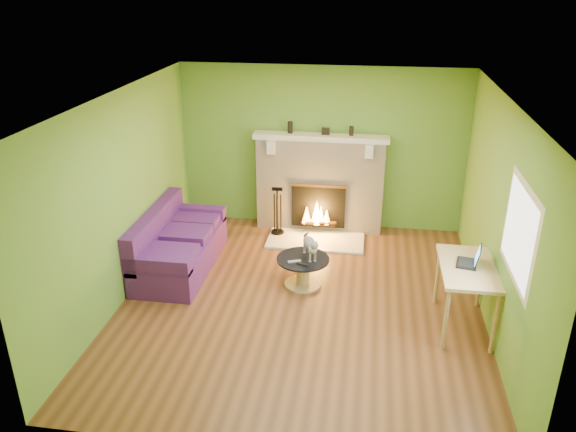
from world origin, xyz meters
name	(u,v)px	position (x,y,z in m)	size (l,w,h in m)	color
floor	(301,302)	(0.00, 0.00, 0.00)	(5.00, 5.00, 0.00)	#5B331A
ceiling	(303,99)	(0.00, 0.00, 2.60)	(5.00, 5.00, 0.00)	white
wall_back	(322,149)	(0.00, 2.50, 1.30)	(5.00, 5.00, 0.00)	#609731
wall_front	(261,329)	(0.00, -2.50, 1.30)	(5.00, 5.00, 0.00)	#609731
wall_left	(122,198)	(-2.25, 0.00, 1.30)	(5.00, 5.00, 0.00)	#609731
wall_right	(499,220)	(2.25, 0.00, 1.30)	(5.00, 5.00, 0.00)	#609731
window_frame	(520,233)	(2.24, -0.90, 1.55)	(1.20, 1.20, 0.00)	silver
window_pane	(519,233)	(2.23, -0.90, 1.55)	(1.06, 1.06, 0.00)	white
fireplace	(320,184)	(0.00, 2.32, 0.77)	(2.10, 0.46, 1.58)	beige
hearth	(316,240)	(0.00, 1.80, 0.01)	(1.50, 0.75, 0.03)	beige
mantel	(321,137)	(0.00, 2.30, 1.54)	(2.10, 0.28, 0.08)	beige
sofa	(177,246)	(-1.86, 0.68, 0.33)	(0.88, 1.89, 0.85)	#3D185C
coffee_table	(303,270)	(-0.03, 0.44, 0.23)	(0.70, 0.70, 0.40)	tan
desk	(468,274)	(1.95, -0.24, 0.70)	(0.63, 1.08, 0.80)	tan
cat	(310,246)	(0.05, 0.49, 0.56)	(0.19, 0.53, 0.33)	slate
remote_silver	(294,261)	(-0.13, 0.32, 0.41)	(0.17, 0.04, 0.02)	gray
remote_black	(303,264)	(-0.01, 0.26, 0.41)	(0.16, 0.04, 0.02)	black
laptop	(468,256)	(1.93, -0.19, 0.91)	(0.26, 0.29, 0.22)	black
fire_tools	(277,210)	(-0.63, 1.95, 0.42)	(0.21, 0.21, 0.78)	black
mantel_vase_left	(290,127)	(-0.48, 2.33, 1.67)	(0.08, 0.08, 0.18)	black
mantel_vase_right	(351,131)	(0.46, 2.33, 1.65)	(0.07, 0.07, 0.14)	black
mantel_box	(326,131)	(0.07, 2.33, 1.63)	(0.12, 0.08, 0.10)	black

